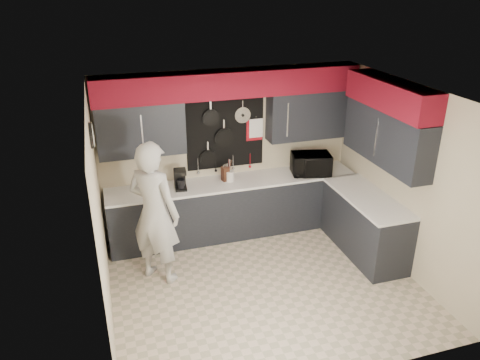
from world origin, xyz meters
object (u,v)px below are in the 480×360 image
object	(u,v)px
knife_block	(225,174)
person	(154,213)
utensil_crock	(230,176)
coffee_maker	(180,179)
microwave	(311,164)

from	to	relation	value
knife_block	person	xyz separation A→B (m)	(-1.21, -0.90, -0.04)
utensil_crock	coffee_maker	bearing A→B (deg)	-176.12
microwave	knife_block	world-z (taller)	microwave
knife_block	utensil_crock	world-z (taller)	knife_block
coffee_maker	utensil_crock	bearing A→B (deg)	10.02
microwave	person	xyz separation A→B (m)	(-2.58, -0.77, -0.10)
coffee_maker	person	xyz separation A→B (m)	(-0.49, -0.81, -0.09)
coffee_maker	person	size ratio (longest dim) A/B	0.16
utensil_crock	knife_block	bearing A→B (deg)	153.78
knife_block	coffee_maker	size ratio (longest dim) A/B	0.72
knife_block	coffee_maker	bearing A→B (deg)	175.06
coffee_maker	person	distance (m)	0.96
microwave	person	distance (m)	2.69
microwave	person	size ratio (longest dim) A/B	0.30
utensil_crock	person	bearing A→B (deg)	-145.72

